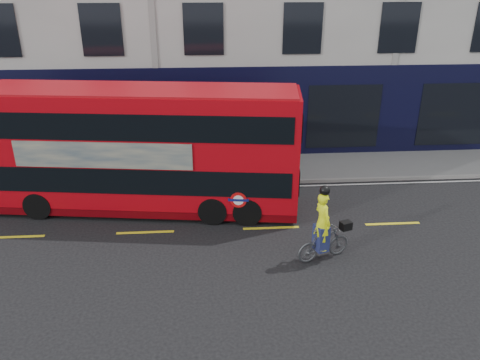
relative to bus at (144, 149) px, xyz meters
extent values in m
plane|color=black|center=(0.09, -3.32, -2.14)|extent=(120.00, 120.00, 0.00)
cube|color=slate|center=(0.09, 3.18, -2.08)|extent=(60.00, 3.00, 0.12)
cube|color=gray|center=(0.09, 1.68, -2.08)|extent=(60.00, 0.12, 0.13)
cube|color=black|center=(0.09, 4.66, -0.14)|extent=(50.00, 0.08, 4.00)
cube|color=silver|center=(0.09, 1.38, -2.14)|extent=(58.00, 0.10, 0.01)
cube|color=#B20710|center=(-0.04, 0.01, 0.13)|extent=(10.53, 3.70, 3.70)
cube|color=#590308|center=(-0.04, 0.01, -1.86)|extent=(10.52, 3.65, 0.28)
cube|color=black|center=(-0.04, 0.01, -0.69)|extent=(10.12, 3.69, 0.84)
cube|color=black|center=(-0.04, 0.01, 1.09)|extent=(10.12, 3.69, 0.84)
cube|color=maroon|center=(-0.04, 0.01, 2.00)|extent=(10.31, 3.58, 0.07)
cube|color=black|center=(5.09, -0.69, -0.69)|extent=(0.32, 2.09, 0.84)
cube|color=black|center=(5.09, -0.69, 1.09)|extent=(0.32, 2.09, 0.84)
cube|color=tan|center=(-1.13, -1.06, 0.20)|extent=(5.58, 0.79, 0.84)
cylinder|color=red|center=(3.05, -1.62, -1.21)|extent=(0.52, 0.09, 0.52)
cylinder|color=white|center=(3.05, -1.63, -1.21)|extent=(0.34, 0.06, 0.34)
cube|color=#0C1459|center=(3.05, -1.63, -1.21)|extent=(0.65, 0.11, 0.08)
cylinder|color=black|center=(3.49, -0.47, -1.67)|extent=(1.25, 2.50, 0.94)
cylinder|color=black|center=(2.37, -0.32, -1.67)|extent=(1.25, 2.50, 0.94)
cylinder|color=black|center=(-3.38, 0.46, -1.67)|extent=(1.25, 2.50, 0.94)
imported|color=#4C4F52|center=(5.33, -3.68, -1.64)|extent=(1.72, 1.00, 1.00)
imported|color=#D2E110|center=(5.23, -3.72, -0.92)|extent=(0.59, 0.72, 1.69)
cube|color=black|center=(5.99, -3.45, -1.22)|extent=(0.37, 0.33, 0.24)
cube|color=navy|center=(5.23, -3.72, -1.43)|extent=(0.45, 0.50, 0.76)
sphere|color=black|center=(5.23, -3.72, 0.02)|extent=(0.28, 0.28, 0.28)
camera|label=1|loc=(2.16, -14.87, 5.23)|focal=35.00mm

